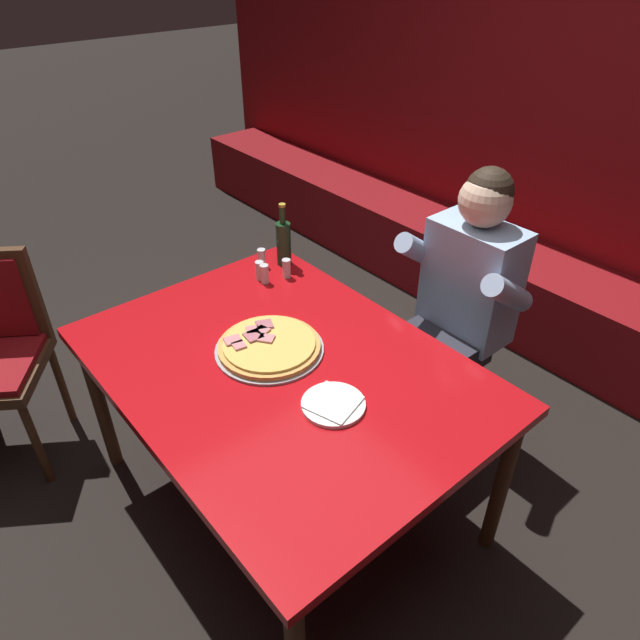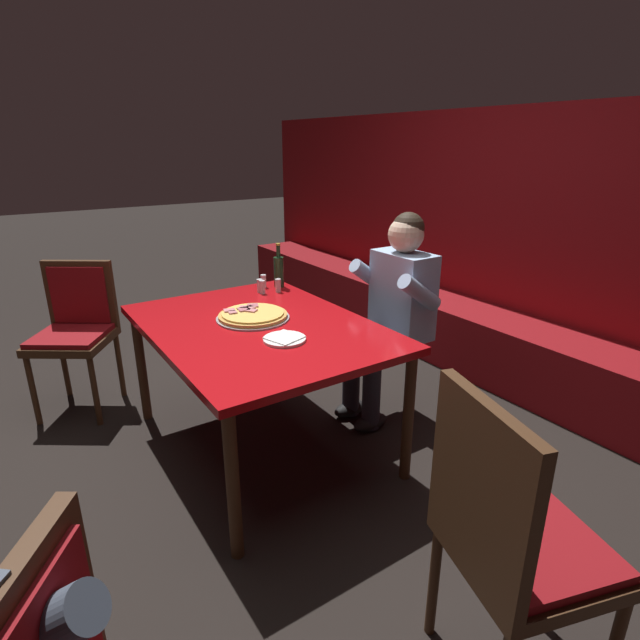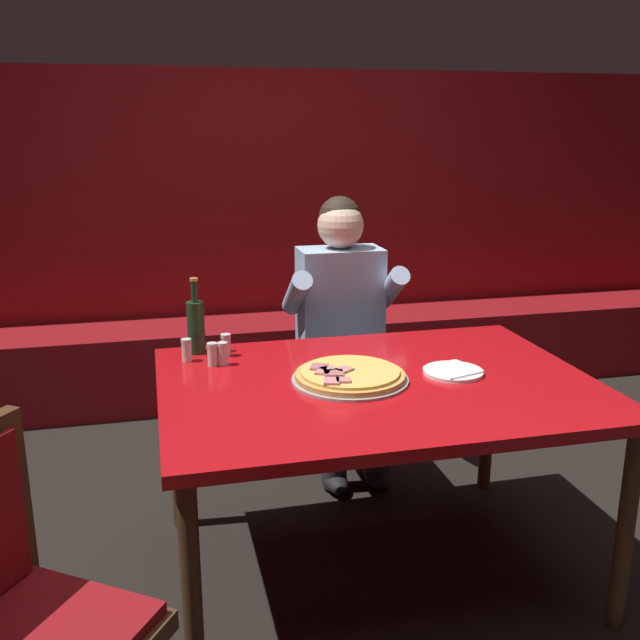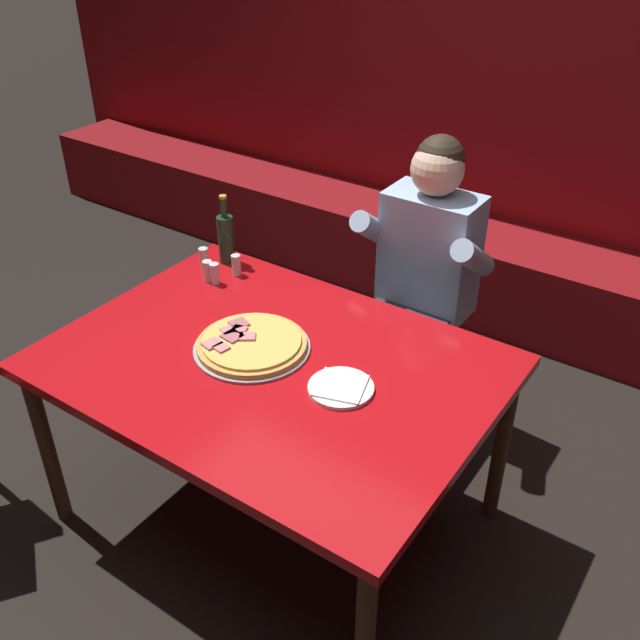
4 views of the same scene
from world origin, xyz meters
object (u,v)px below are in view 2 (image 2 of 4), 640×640
object	(u,v)px
plate_white_paper	(284,339)
dining_chair_side_aisle	(76,324)
beer_bottle	(279,271)
diner_seated_blue_shirt	(391,309)
shaker_oregano	(264,282)
shaker_red_pepper_flakes	(262,288)
main_dining_table	(259,336)
shaker_black_pepper	(278,286)
dining_chair_far_right	(509,530)
pizza	(253,316)
shaker_parmesan	(260,286)

from	to	relation	value
plate_white_paper	dining_chair_side_aisle	size ratio (longest dim) A/B	0.22
beer_bottle	diner_seated_blue_shirt	distance (m)	0.80
plate_white_paper	shaker_oregano	bearing A→B (deg)	158.33
shaker_red_pepper_flakes	dining_chair_side_aisle	world-z (taller)	dining_chair_side_aisle
plate_white_paper	dining_chair_side_aisle	bearing A→B (deg)	-151.22
diner_seated_blue_shirt	dining_chair_side_aisle	bearing A→B (deg)	-127.09
main_dining_table	shaker_red_pepper_flakes	size ratio (longest dim) A/B	17.07
shaker_oregano	shaker_black_pepper	size ratio (longest dim) A/B	1.00
shaker_red_pepper_flakes	dining_chair_far_right	bearing A→B (deg)	-7.86
dining_chair_far_right	plate_white_paper	bearing A→B (deg)	179.83
main_dining_table	shaker_black_pepper	world-z (taller)	shaker_black_pepper
shaker_oregano	diner_seated_blue_shirt	bearing A→B (deg)	33.11
plate_white_paper	beer_bottle	distance (m)	0.97
dining_chair_side_aisle	pizza	bearing A→B (deg)	37.69
beer_bottle	shaker_parmesan	size ratio (longest dim) A/B	3.40
shaker_oregano	shaker_red_pepper_flakes	distance (m)	0.14
shaker_red_pepper_flakes	diner_seated_blue_shirt	world-z (taller)	diner_seated_blue_shirt
shaker_parmesan	diner_seated_blue_shirt	world-z (taller)	diner_seated_blue_shirt
shaker_oregano	shaker_parmesan	world-z (taller)	same
diner_seated_blue_shirt	dining_chair_far_right	bearing A→B (deg)	-29.67
pizza	shaker_black_pepper	world-z (taller)	shaker_black_pepper
shaker_red_pepper_flakes	diner_seated_blue_shirt	size ratio (longest dim) A/B	0.07
shaker_red_pepper_flakes	dining_chair_far_right	distance (m)	2.11
plate_white_paper	shaker_parmesan	xyz separation A→B (m)	(-0.81, 0.28, 0.03)
main_dining_table	shaker_red_pepper_flakes	xyz separation A→B (m)	(-0.50, 0.28, 0.10)
diner_seated_blue_shirt	dining_chair_side_aisle	size ratio (longest dim) A/B	1.35
shaker_parmesan	dining_chair_side_aisle	distance (m)	1.19
shaker_parmesan	shaker_red_pepper_flakes	size ratio (longest dim) A/B	1.00
shaker_black_pepper	shaker_red_pepper_flakes	size ratio (longest dim) A/B	1.00
dining_chair_far_right	shaker_black_pepper	bearing A→B (deg)	169.30
main_dining_table	diner_seated_blue_shirt	size ratio (longest dim) A/B	1.15
shaker_parmesan	dining_chair_far_right	distance (m)	2.15
dining_chair_far_right	beer_bottle	bearing A→B (deg)	168.13
main_dining_table	pizza	bearing A→B (deg)	171.43
plate_white_paper	dining_chair_side_aisle	xyz separation A→B (m)	(-1.36, -0.75, -0.19)
shaker_oregano	diner_seated_blue_shirt	size ratio (longest dim) A/B	0.07
pizza	beer_bottle	xyz separation A→B (m)	(-0.48, 0.44, 0.09)
main_dining_table	shaker_oregano	bearing A→B (deg)	150.17
plate_white_paper	shaker_black_pepper	size ratio (longest dim) A/B	2.44
main_dining_table	dining_chair_far_right	xyz separation A→B (m)	(1.59, -0.01, -0.09)
plate_white_paper	diner_seated_blue_shirt	bearing A→B (deg)	101.12
beer_bottle	dining_chair_far_right	world-z (taller)	beer_bottle
shaker_parmesan	dining_chair_side_aisle	bearing A→B (deg)	-118.08
pizza	dining_chair_far_right	bearing A→B (deg)	-0.67
shaker_parmesan	dining_chair_far_right	bearing A→B (deg)	-7.75
shaker_parmesan	diner_seated_blue_shirt	bearing A→B (deg)	40.45
pizza	plate_white_paper	size ratio (longest dim) A/B	1.90
plate_white_paper	shaker_parmesan	distance (m)	0.86
shaker_parmesan	dining_chair_side_aisle	xyz separation A→B (m)	(-0.55, -1.03, -0.22)
beer_bottle	dining_chair_side_aisle	xyz separation A→B (m)	(-0.51, -1.20, -0.29)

